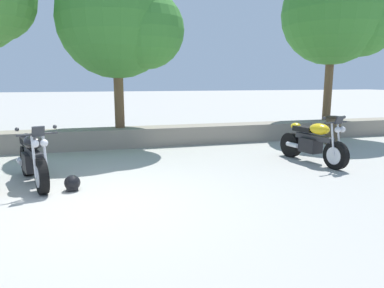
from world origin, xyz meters
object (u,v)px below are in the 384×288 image
(motorcycle_black_near_left, at_px, (33,159))
(rider_helmet, at_px, (72,183))
(motorcycle_yellow_centre, at_px, (313,143))
(leafy_tree_mid_right, at_px, (339,15))
(leafy_tree_mid_left, at_px, (122,22))
(trash_bin, at_px, (333,130))

(motorcycle_black_near_left, bearing_deg, rider_helmet, -41.67)
(motorcycle_yellow_centre, height_order, leafy_tree_mid_right, leafy_tree_mid_right)
(leafy_tree_mid_left, height_order, trash_bin, leafy_tree_mid_left)
(rider_helmet, bearing_deg, leafy_tree_mid_left, 71.90)
(trash_bin, bearing_deg, leafy_tree_mid_right, 53.57)
(leafy_tree_mid_left, distance_m, trash_bin, 7.01)
(motorcycle_black_near_left, xyz_separation_m, motorcycle_yellow_centre, (6.07, 0.06, 0.00))
(motorcycle_black_near_left, relative_size, leafy_tree_mid_right, 0.38)
(rider_helmet, bearing_deg, leafy_tree_mid_right, 26.01)
(motorcycle_black_near_left, bearing_deg, leafy_tree_mid_left, 59.49)
(motorcycle_black_near_left, bearing_deg, trash_bin, 13.93)
(rider_helmet, distance_m, leafy_tree_mid_right, 10.33)
(leafy_tree_mid_right, bearing_deg, leafy_tree_mid_left, -179.26)
(leafy_tree_mid_left, distance_m, leafy_tree_mid_right, 7.26)
(rider_helmet, distance_m, trash_bin, 7.90)
(rider_helmet, bearing_deg, trash_bin, 19.59)
(motorcycle_yellow_centre, bearing_deg, leafy_tree_mid_right, 47.49)
(trash_bin, bearing_deg, motorcycle_yellow_centre, -136.59)
(motorcycle_black_near_left, distance_m, motorcycle_yellow_centre, 6.07)
(motorcycle_yellow_centre, bearing_deg, rider_helmet, -172.69)
(rider_helmet, bearing_deg, motorcycle_black_near_left, 138.33)
(motorcycle_black_near_left, distance_m, leafy_tree_mid_right, 10.57)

